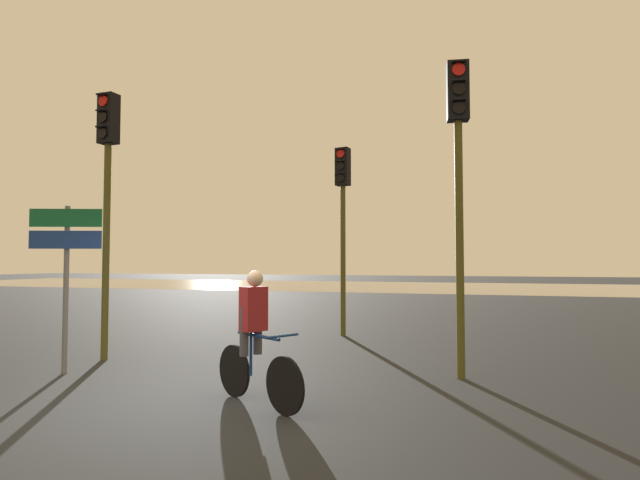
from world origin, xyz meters
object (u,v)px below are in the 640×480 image
at_px(traffic_light_center, 343,205).
at_px(direction_sign_post, 66,257).
at_px(traffic_light_near_left, 107,175).
at_px(cyclist, 255,336).
at_px(traffic_light_near_right, 459,158).

relative_size(traffic_light_center, direction_sign_post, 1.71).
height_order(traffic_light_near_left, direction_sign_post, traffic_light_near_left).
xyz_separation_m(direction_sign_post, cyclist, (3.49, -0.66, -0.97)).
relative_size(traffic_light_near_right, cyclist, 2.94).
relative_size(traffic_light_near_right, traffic_light_center, 1.07).
distance_m(traffic_light_near_left, direction_sign_post, 1.85).
xyz_separation_m(traffic_light_near_right, direction_sign_post, (-5.87, -1.44, -1.50)).
bearing_deg(cyclist, traffic_light_near_left, -84.21).
bearing_deg(traffic_light_near_left, traffic_light_center, -123.59).
bearing_deg(direction_sign_post, traffic_light_near_left, -100.11).
height_order(traffic_light_near_right, traffic_light_near_left, traffic_light_near_right).
bearing_deg(traffic_light_near_right, direction_sign_post, 5.40).
height_order(traffic_light_center, direction_sign_post, traffic_light_center).
bearing_deg(cyclist, traffic_light_near_right, 162.72).
bearing_deg(traffic_light_near_right, traffic_light_center, -62.14).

